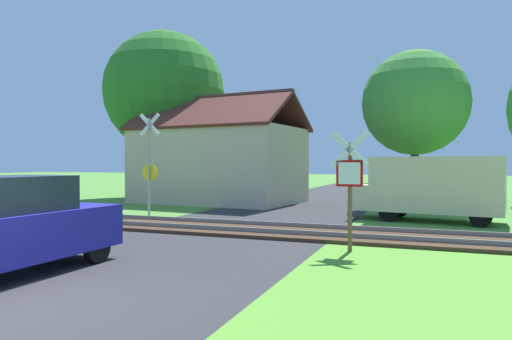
% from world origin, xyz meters
% --- Properties ---
extents(road_asphalt, '(6.50, 80.00, 0.01)m').
position_xyz_m(road_asphalt, '(0.00, 2.00, 0.00)').
color(road_asphalt, '#2D2D30').
rests_on(road_asphalt, ground).
extents(rail_track, '(60.00, 2.60, 0.22)m').
position_xyz_m(rail_track, '(0.00, 7.99, 0.06)').
color(rail_track, '#422D1E').
rests_on(rail_track, ground).
extents(stop_sign_near, '(0.88, 0.15, 2.76)m').
position_xyz_m(stop_sign_near, '(3.95, 5.85, 1.60)').
color(stop_sign_near, brown).
rests_on(stop_sign_near, ground).
extents(crossing_sign_far, '(0.88, 0.14, 3.92)m').
position_xyz_m(crossing_sign_far, '(-4.29, 10.20, 2.11)').
color(crossing_sign_far, '#9E9EA5').
rests_on(crossing_sign_far, ground).
extents(house, '(8.86, 6.52, 5.60)m').
position_xyz_m(house, '(-4.55, 16.93, 2.06)').
color(house, '#C6B293').
rests_on(house, ground).
extents(tree_right, '(4.68, 4.68, 7.06)m').
position_xyz_m(tree_right, '(5.05, 17.06, 4.71)').
color(tree_right, '#513823').
rests_on(tree_right, ground).
extents(tree_left, '(7.01, 7.01, 9.71)m').
position_xyz_m(tree_left, '(-8.85, 18.57, 6.20)').
color(tree_left, '#513823').
rests_on(tree_left, ground).
extents(mail_truck, '(5.14, 2.63, 2.24)m').
position_xyz_m(mail_truck, '(5.71, 12.35, 1.24)').
color(mail_truck, beige).
rests_on(mail_truck, ground).
extents(parked_car, '(1.77, 4.05, 1.78)m').
position_xyz_m(parked_car, '(-1.37, 1.51, 0.89)').
color(parked_car, navy).
rests_on(parked_car, ground).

